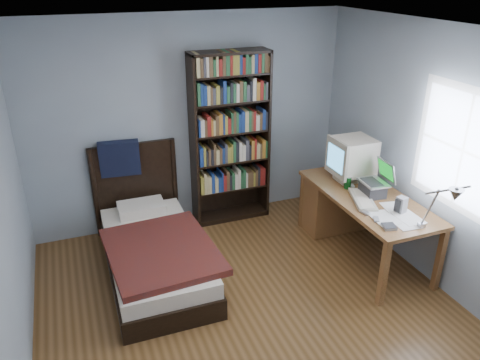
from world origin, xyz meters
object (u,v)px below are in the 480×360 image
Objects in this scene: speaker at (401,205)px; bed at (153,248)px; desk at (341,202)px; keyboard at (363,200)px; laptop at (374,186)px; crt_monitor at (351,157)px; desk_lamp at (450,198)px; soda_can at (348,183)px; bookshelf at (230,139)px.

speaker is 0.08× the size of bed.
keyboard is (-0.13, -0.57, 0.33)m from desk.
desk is at bearing 97.02° from keyboard.
laptop reaches higher than speaker.
crt_monitor reaches higher than bed.
desk_lamp is 1.40m from soda_can.
soda_can is at bearing -49.32° from bookshelf.
crt_monitor is 1.03× the size of keyboard.
crt_monitor is 1.33× the size of laptop.
bed reaches higher than soda_can.
keyboard is at bearing -94.09° from soda_can.
soda_can is 2.19m from bed.
crt_monitor is at bearing 91.94° from keyboard.
speaker is at bearing -87.83° from laptop.
desk is 12.64× the size of soda_can.
speaker reaches higher than keyboard.
crt_monitor is at bearing 52.26° from soda_can.
bed is at bearing 142.83° from desk_lamp.
desk_lamp reaches higher than crt_monitor.
bookshelf reaches higher than crt_monitor.
soda_can is 0.06× the size of bookshelf.
desk_lamp is 4.63× the size of soda_can.
keyboard is at bearing -156.53° from laptop.
desk_lamp is 1.27× the size of keyboard.
soda_can is at bearing -113.61° from desk.
bed is at bearing 166.24° from laptop.
desk_lamp is 1.12m from keyboard.
laptop is 0.61× the size of desk_lamp.
soda_can is (-0.14, -0.18, -0.22)m from crt_monitor.
speaker is at bearing -74.65° from soda_can.
laptop is 0.19× the size of bed.
bookshelf reaches higher than soda_can.
soda_can is (-0.17, 0.24, -0.04)m from laptop.
bed is (-1.15, -0.80, -0.79)m from bookshelf.
desk_lamp is at bearing -114.72° from speaker.
desk is 0.60m from crt_monitor.
desk_lamp reaches higher than laptop.
laptop is at bearing 43.30° from keyboard.
bed is at bearing -177.22° from keyboard.
crt_monitor is at bearing 93.53° from laptop.
bed is at bearing 171.52° from soda_can.
desk is 3.46× the size of keyboard.
speaker is at bearing 80.02° from desk_lamp.
desk_lamp is 0.30× the size of bookshelf.
bed is (-2.29, 0.98, -0.55)m from speaker.
desk_lamp is 2.89m from bed.
bed is at bearing 142.14° from speaker.
crt_monitor is at bearing 87.14° from desk_lamp.
desk is 0.83× the size of bed.
laptop is at bearing -50.37° from bookshelf.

